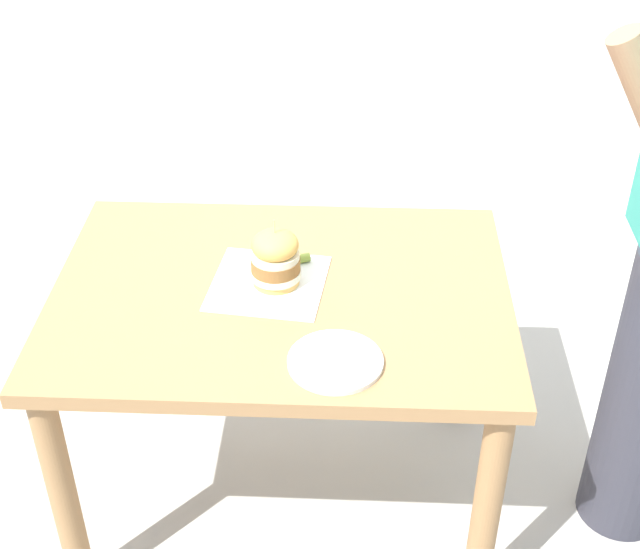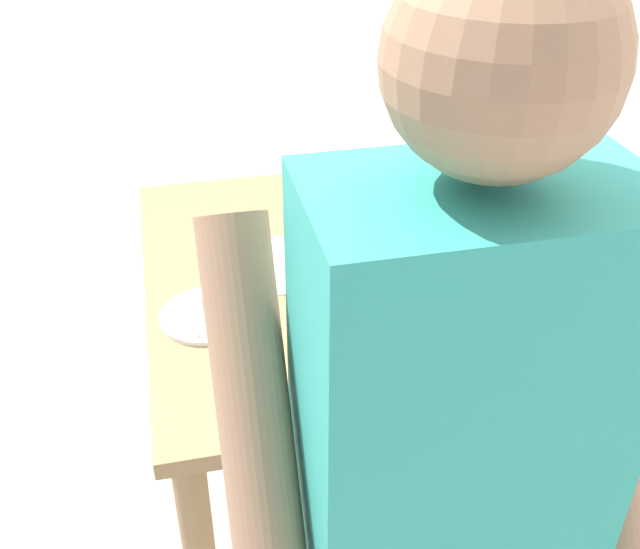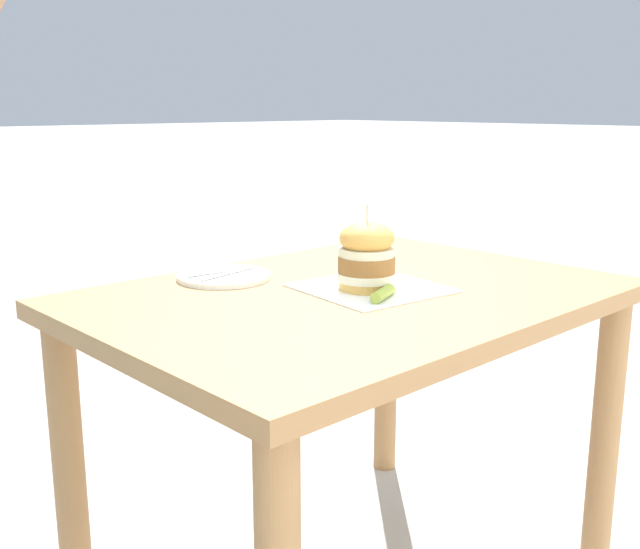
% 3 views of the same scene
% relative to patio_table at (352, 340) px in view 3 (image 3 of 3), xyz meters
% --- Properties ---
extents(patio_table, '(0.84, 1.17, 0.75)m').
position_rel_patio_table_xyz_m(patio_table, '(0.00, 0.00, 0.00)').
color(patio_table, '#9E7247').
rests_on(patio_table, ground).
extents(serving_paper, '(0.32, 0.32, 0.00)m').
position_rel_patio_table_xyz_m(serving_paper, '(-0.02, -0.03, 0.12)').
color(serving_paper, white).
rests_on(serving_paper, patio_table).
extents(sandwich, '(0.13, 0.13, 0.19)m').
position_rel_patio_table_xyz_m(sandwich, '(-0.03, -0.01, 0.20)').
color(sandwich, gold).
rests_on(sandwich, serving_paper).
extents(pickle_spear, '(0.05, 0.09, 0.02)m').
position_rel_patio_table_xyz_m(pickle_spear, '(-0.11, 0.03, 0.13)').
color(pickle_spear, '#8EA83D').
rests_on(pickle_spear, serving_paper).
extents(side_plate_with_forks, '(0.22, 0.22, 0.02)m').
position_rel_patio_table_xyz_m(side_plate_with_forks, '(0.28, 0.15, 0.12)').
color(side_plate_with_forks, white).
rests_on(side_plate_with_forks, patio_table).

